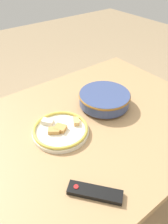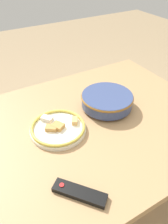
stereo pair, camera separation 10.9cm
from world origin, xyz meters
TOP-DOWN VIEW (x-y plane):
  - ground_plane at (0.00, 0.00)m, footprint 8.00×8.00m
  - dining_table at (0.00, 0.00)m, footprint 1.44×0.96m
  - noodle_bowl at (-0.22, -0.06)m, footprint 0.28×0.28m
  - food_plate at (0.09, -0.03)m, footprint 0.27×0.27m
  - tv_remote at (0.16, 0.32)m, footprint 0.16×0.18m

SIDE VIEW (x-z plane):
  - ground_plane at x=0.00m, z-range 0.00..0.00m
  - dining_table at x=0.00m, z-range 0.28..1.00m
  - tv_remote at x=0.16m, z-range 0.71..0.74m
  - food_plate at x=0.09m, z-range 0.71..0.75m
  - noodle_bowl at x=-0.22m, z-range 0.72..0.80m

